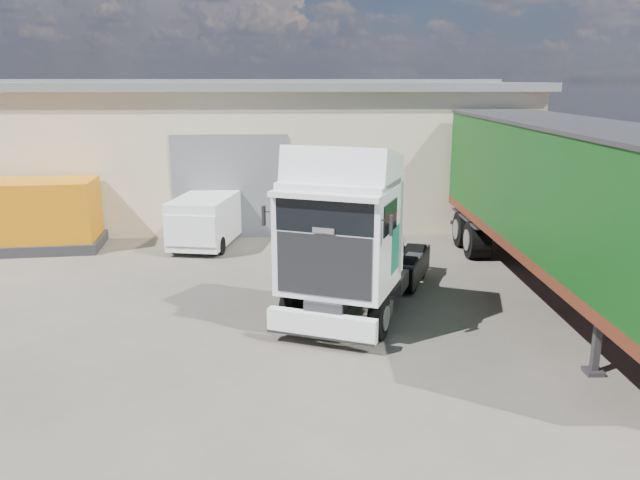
{
  "coord_description": "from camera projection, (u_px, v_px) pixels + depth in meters",
  "views": [
    {
      "loc": [
        -0.05,
        -11.51,
        5.36
      ],
      "look_at": [
        0.74,
        3.0,
        1.64
      ],
      "focal_mm": 35.0,
      "sensor_mm": 36.0,
      "label": 1
    }
  ],
  "objects": [
    {
      "name": "ground",
      "position": [
        291.0,
        357.0,
        12.47
      ],
      "size": [
        120.0,
        120.0,
        0.0
      ],
      "primitive_type": "plane",
      "color": "#2A2822",
      "rests_on": "ground"
    },
    {
      "name": "warehouse",
      "position": [
        149.0,
        145.0,
        26.97
      ],
      "size": [
        30.6,
        12.6,
        5.42
      ],
      "color": "#C3B996",
      "rests_on": "ground"
    },
    {
      "name": "tractor_unit",
      "position": [
        350.0,
        245.0,
        14.25
      ],
      "size": [
        4.42,
        6.39,
        4.09
      ],
      "rotation": [
        0.0,
        0.0,
        -0.39
      ],
      "color": "black",
      "rests_on": "ground"
    },
    {
      "name": "box_trailer",
      "position": [
        566.0,
        193.0,
        15.27
      ],
      "size": [
        3.23,
        13.34,
        4.41
      ],
      "rotation": [
        0.0,
        0.0,
        -0.03
      ],
      "color": "#2D2D30",
      "rests_on": "ground"
    },
    {
      "name": "panel_van",
      "position": [
        208.0,
        219.0,
        20.88
      ],
      "size": [
        2.43,
        4.36,
        1.68
      ],
      "rotation": [
        0.0,
        0.0,
        -0.19
      ],
      "color": "black",
      "rests_on": "ground"
    },
    {
      "name": "orange_skip",
      "position": [
        43.0,
        219.0,
        20.27
      ],
      "size": [
        3.81,
        2.58,
        2.26
      ],
      "rotation": [
        0.0,
        0.0,
        0.09
      ],
      "color": "#2D2D30",
      "rests_on": "ground"
    }
  ]
}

